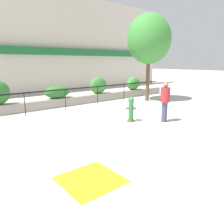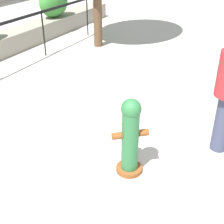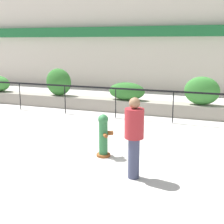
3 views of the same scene
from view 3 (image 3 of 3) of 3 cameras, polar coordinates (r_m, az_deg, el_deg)
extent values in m
plane|color=#BCB7B2|center=(7.59, -12.02, -9.35)|extent=(120.00, 120.00, 0.00)
cube|color=beige|center=(18.35, 8.48, 16.33)|extent=(30.00, 1.00, 8.00)
cube|color=#195B2D|center=(17.66, 7.94, 14.41)|extent=(27.00, 0.36, 0.56)
cube|color=gray|center=(12.77, 2.33, 1.15)|extent=(18.00, 0.70, 0.50)
cube|color=black|center=(11.59, 0.68, 4.33)|extent=(15.00, 0.05, 0.06)
cylinder|color=black|center=(13.71, -16.48, 2.82)|extent=(0.04, 0.04, 1.15)
cylinder|color=black|center=(12.56, -8.58, 2.32)|extent=(0.04, 0.04, 1.15)
cylinder|color=black|center=(11.69, 0.67, 1.69)|extent=(0.04, 0.04, 1.15)
cylinder|color=black|center=(11.17, 11.09, 0.93)|extent=(0.04, 0.04, 1.15)
ellipsoid|color=#2D6B28|center=(13.86, -9.74, 5.42)|extent=(1.18, 0.62, 1.18)
ellipsoid|color=#2D6B28|center=(12.64, 2.72, 3.82)|extent=(1.50, 0.69, 0.72)
ellipsoid|color=#387F33|center=(12.07, 16.12, 3.74)|extent=(1.30, 0.57, 1.06)
cylinder|color=brown|center=(7.93, -1.59, -7.84)|extent=(0.50, 0.50, 0.06)
cylinder|color=#286638|center=(7.78, -1.61, -4.71)|extent=(0.31, 0.31, 0.85)
sphere|color=#286638|center=(7.66, -1.63, -1.36)|extent=(0.25, 0.25, 0.25)
cylinder|color=brown|center=(7.81, -0.35, -3.86)|extent=(0.18, 0.18, 0.11)
cylinder|color=brown|center=(7.60, -1.21, -4.34)|extent=(0.15, 0.15, 0.09)
cylinder|color=brown|center=(7.91, -2.00, -3.65)|extent=(0.15, 0.15, 0.09)
cylinder|color=#383D56|center=(6.61, 3.99, -8.40)|extent=(0.34, 0.34, 0.88)
cylinder|color=maroon|center=(6.38, 4.09, -2.10)|extent=(0.56, 0.56, 0.62)
sphere|color=#8C6647|center=(6.28, 4.15, 1.65)|extent=(0.23, 0.23, 0.23)
camera|label=1|loc=(9.32, -67.95, 3.18)|focal=35.00mm
camera|label=2|loc=(8.04, -26.35, 11.10)|focal=50.00mm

